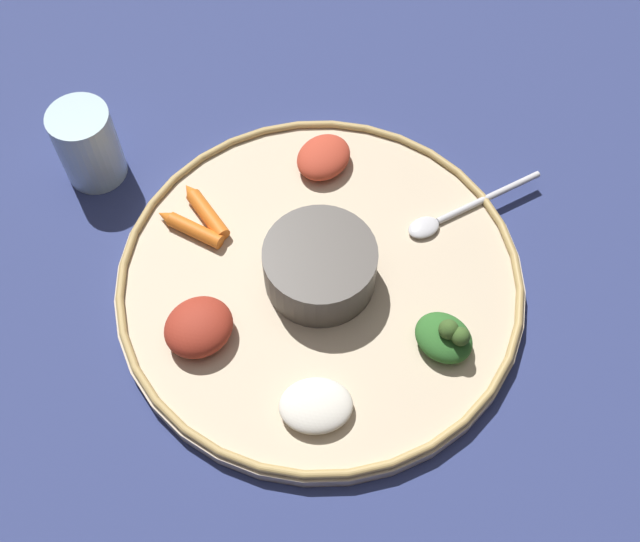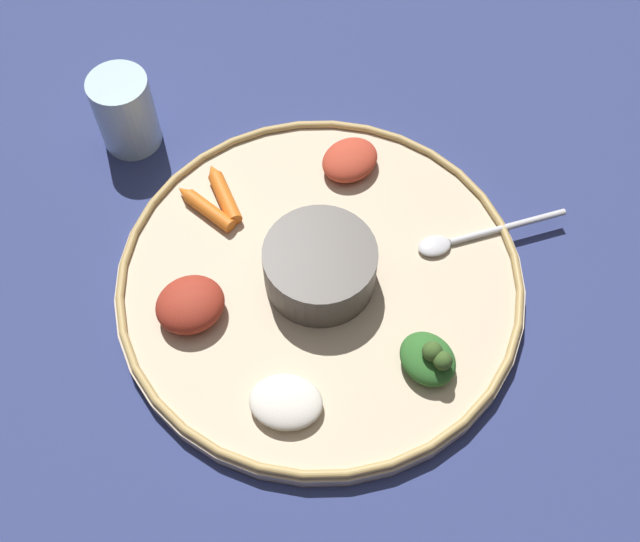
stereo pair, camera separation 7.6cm
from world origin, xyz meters
TOP-DOWN VIEW (x-y plane):
  - ground_plane at (0.00, 0.00)m, footprint 2.40×2.40m
  - platter at (0.00, 0.00)m, footprint 0.40×0.40m
  - platter_rim at (0.00, 0.00)m, footprint 0.40×0.40m
  - center_bowl at (0.00, 0.00)m, footprint 0.11×0.11m
  - spoon at (-0.11, -0.11)m, footprint 0.13×0.12m
  - greens_pile at (-0.13, 0.04)m, footprint 0.07×0.07m
  - carrot_near_spoon at (0.13, -0.04)m, footprint 0.07×0.06m
  - carrot_outer at (0.14, -0.02)m, footprint 0.08×0.03m
  - mound_rice_white at (-0.03, 0.13)m, footprint 0.08×0.07m
  - mound_berbere_red at (0.03, -0.14)m, footprint 0.07×0.08m
  - mound_beet at (0.09, 0.09)m, footprint 0.09×0.09m
  - drinking_glass at (0.27, -0.08)m, footprint 0.06×0.06m

SIDE VIEW (x-z plane):
  - ground_plane at x=0.00m, z-range 0.00..0.00m
  - platter at x=0.00m, z-range 0.00..0.02m
  - platter_rim at x=0.00m, z-range 0.01..0.02m
  - spoon at x=-0.11m, z-range 0.02..0.02m
  - carrot_outer at x=0.14m, z-range 0.02..0.03m
  - carrot_near_spoon at x=0.13m, z-range 0.02..0.03m
  - mound_rice_white at x=-0.03m, z-range 0.02..0.04m
  - mound_berbere_red at x=0.03m, z-range 0.02..0.04m
  - greens_pile at x=-0.13m, z-range 0.01..0.05m
  - mound_beet at x=0.09m, z-range 0.02..0.05m
  - drinking_glass at x=0.27m, z-range -0.01..0.08m
  - center_bowl at x=0.00m, z-range 0.02..0.07m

